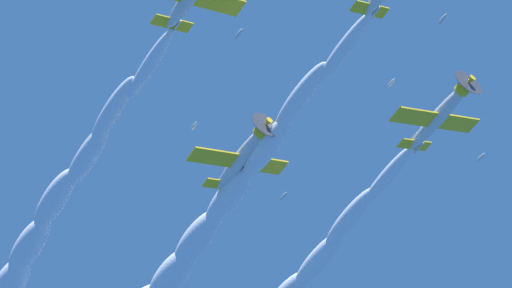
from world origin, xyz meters
TOP-DOWN VIEW (x-y plane):
  - airplane_left_wingman at (5.86, -12.98)m, footprint 7.32×7.41m
  - airplane_slot_tail at (15.32, -2.79)m, footprint 7.32×7.61m

SIDE VIEW (x-z plane):
  - airplane_slot_tail at x=15.32m, z-range 63.19..66.68m
  - airplane_left_wingman at x=5.86m, z-range 63.54..67.49m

